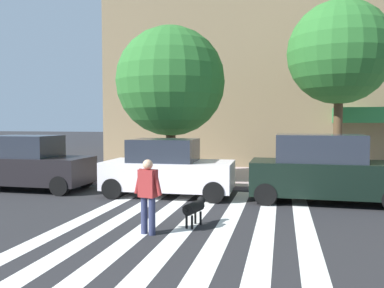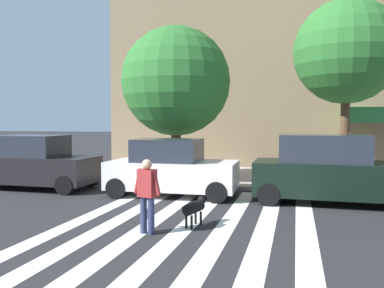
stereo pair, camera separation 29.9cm
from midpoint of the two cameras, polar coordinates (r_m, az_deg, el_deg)
ground_plane at (r=8.22m, az=3.38°, el=-14.12°), size 160.00×160.00×0.00m
sidewalk_far at (r=17.14m, az=9.54°, el=-4.77°), size 80.00×6.00×0.15m
crosswalk_stripes at (r=8.40m, az=-1.84°, el=-13.72°), size 5.85×11.82×0.01m
parked_car_near_curb at (r=15.42m, az=-21.20°, el=-2.64°), size 4.34×1.93×1.96m
parked_car_behind_first at (r=13.07m, az=-2.32°, el=-3.61°), size 4.26×2.12×1.88m
parked_car_third_in_line at (r=12.53m, az=19.70°, el=-3.63°), size 4.42×1.96×2.07m
street_tree_nearest at (r=15.47m, az=-1.79°, el=9.00°), size 4.23×4.23×5.98m
street_tree_middle at (r=16.39m, az=21.99°, el=12.24°), size 3.95×3.95×6.93m
pedestrian_dog_walker at (r=8.66m, az=-5.53°, el=-6.93°), size 0.70×0.33×1.64m
dog_on_leash at (r=9.33m, az=1.33°, el=-9.18°), size 0.42×1.04×0.65m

